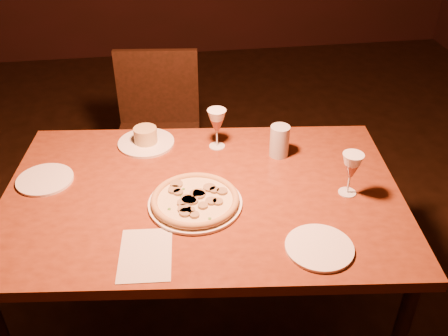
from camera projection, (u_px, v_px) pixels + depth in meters
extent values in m
plane|color=black|center=(197.00, 327.00, 2.35)|extent=(7.00, 7.00, 0.00)
cube|color=brown|center=(203.00, 196.00, 1.90)|extent=(1.60, 1.13, 0.04)
cylinder|color=black|center=(66.00, 212.00, 2.46)|extent=(0.05, 0.05, 0.76)
cylinder|color=black|center=(342.00, 206.00, 2.50)|extent=(0.05, 0.05, 0.76)
cube|color=black|center=(158.00, 143.00, 2.78)|extent=(0.51, 0.51, 0.04)
cube|color=black|center=(158.00, 87.00, 2.82)|extent=(0.46, 0.09, 0.44)
cylinder|color=black|center=(125.00, 201.00, 2.77)|extent=(0.04, 0.04, 0.47)
cylinder|color=black|center=(133.00, 164.00, 3.07)|extent=(0.04, 0.04, 0.47)
cylinder|color=black|center=(192.00, 200.00, 2.77)|extent=(0.04, 0.04, 0.47)
cylinder|color=black|center=(194.00, 163.00, 3.08)|extent=(0.04, 0.04, 0.47)
cylinder|color=white|center=(195.00, 203.00, 1.82)|extent=(0.34, 0.34, 0.01)
cylinder|color=beige|center=(195.00, 201.00, 1.82)|extent=(0.31, 0.31, 0.01)
torus|color=tan|center=(195.00, 199.00, 1.81)|extent=(0.32, 0.32, 0.03)
cylinder|color=white|center=(146.00, 143.00, 2.18)|extent=(0.24, 0.24, 0.01)
cylinder|color=tan|center=(145.00, 135.00, 2.15)|extent=(0.10, 0.10, 0.07)
cylinder|color=#B3BDC4|center=(279.00, 141.00, 2.07)|extent=(0.08, 0.08, 0.14)
cylinder|color=white|center=(45.00, 180.00, 1.95)|extent=(0.22, 0.22, 0.01)
cylinder|color=white|center=(319.00, 248.00, 1.63)|extent=(0.23, 0.23, 0.01)
cube|color=beige|center=(146.00, 254.00, 1.61)|extent=(0.19, 0.26, 0.00)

